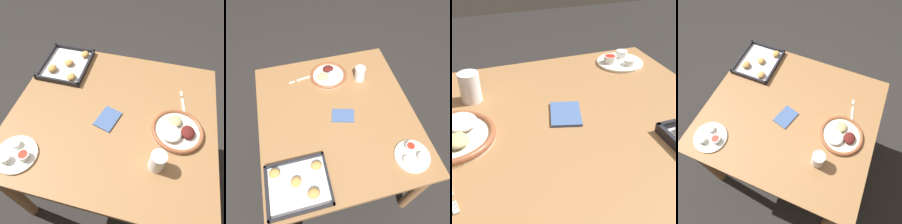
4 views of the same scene
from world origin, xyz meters
The scene contains 8 objects.
ground_plane centered at (0.00, 0.00, 0.00)m, with size 8.00×8.00×0.00m, color #282623.
dining_table centered at (0.00, 0.00, 0.64)m, with size 0.92×1.02×0.75m.
dinner_plate centered at (-0.03, -0.32, 0.77)m, with size 0.25×0.25×0.04m.
fork centered at (0.13, -0.35, 0.76)m, with size 0.20×0.05×0.00m.
saucer_plate centered at (-0.32, 0.35, 0.77)m, with size 0.19×0.19×0.04m.
baking_tray centered at (0.28, 0.35, 0.77)m, with size 0.31×0.27×0.04m.
drinking_cup centered at (-0.22, -0.25, 0.80)m, with size 0.07×0.07×0.10m.
napkin centered at (-0.03, 0.01, 0.76)m, with size 0.15×0.12×0.01m.
Camera 1 is at (-0.63, -0.16, 1.64)m, focal length 35.00 mm.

